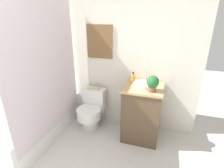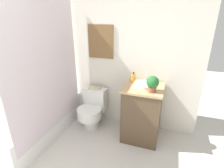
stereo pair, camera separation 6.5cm
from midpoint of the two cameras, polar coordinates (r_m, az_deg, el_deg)
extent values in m
cube|color=silver|center=(2.82, -5.25, 11.51)|extent=(3.13, 0.05, 2.50)
cube|color=brown|center=(2.75, -4.77, 13.58)|extent=(0.41, 0.02, 0.51)
cube|color=beige|center=(2.75, -4.80, 13.57)|extent=(0.38, 0.01, 0.48)
cube|color=white|center=(2.96, -24.14, -11.61)|extent=(0.67, 1.52, 0.43)
cube|color=silver|center=(2.40, -21.36, 4.24)|extent=(0.01, 1.40, 1.73)
cylinder|color=white|center=(2.97, -7.61, -12.11)|extent=(0.25, 0.25, 0.20)
cylinder|color=white|center=(2.85, -8.18, -9.76)|extent=(0.38, 0.38, 0.14)
cylinder|color=white|center=(2.81, -8.27, -8.37)|extent=(0.39, 0.39, 0.02)
cube|color=white|center=(2.96, -6.41, -5.04)|extent=(0.37, 0.17, 0.36)
cube|color=white|center=(2.88, -6.57, -1.69)|extent=(0.38, 0.17, 0.02)
cube|color=brown|center=(2.64, 8.98, -9.33)|extent=(0.51, 0.52, 0.79)
cube|color=tan|center=(2.45, 9.54, -1.05)|extent=(0.54, 0.55, 0.03)
cylinder|color=white|center=(2.46, 9.66, -0.13)|extent=(0.29, 0.29, 0.04)
cylinder|color=silver|center=(2.60, 10.26, 2.11)|extent=(0.02, 0.02, 0.13)
cylinder|color=gold|center=(2.57, 6.10, 2.03)|extent=(0.06, 0.06, 0.12)
cylinder|color=black|center=(2.54, 6.17, 3.61)|extent=(0.02, 0.02, 0.02)
cylinder|color=brown|center=(2.30, 12.16, -1.55)|extent=(0.10, 0.10, 0.07)
sphere|color=#23662D|center=(2.26, 12.36, 0.73)|extent=(0.16, 0.16, 0.16)
cube|color=beige|center=(2.87, -6.58, -1.29)|extent=(0.20, 0.12, 0.02)
camera|label=1|loc=(0.03, -90.79, -0.32)|focal=28.00mm
camera|label=2|loc=(0.03, 89.21, 0.32)|focal=28.00mm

